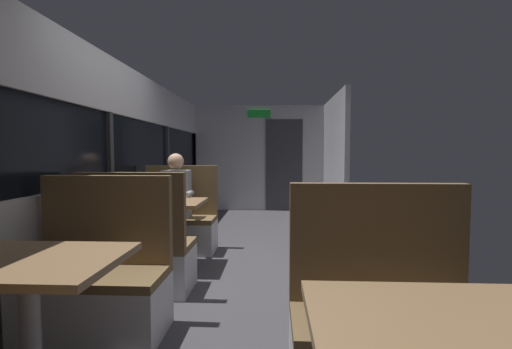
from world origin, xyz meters
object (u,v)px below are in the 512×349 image
object	(u,v)px
dining_table_near_window	(28,278)
bench_front_aisle_facing_entry	(384,337)
dining_table_mid_window	(162,210)
seated_passenger	(177,210)
bench_near_window_facing_entry	(98,287)
bench_mid_window_facing_entry	(179,226)
bench_mid_window_facing_end	(138,256)

from	to	relation	value
dining_table_near_window	bench_front_aisle_facing_entry	bearing A→B (deg)	3.18
dining_table_mid_window	seated_passenger	xyz separation A→B (m)	(0.00, 0.63, -0.10)
bench_front_aisle_facing_entry	seated_passenger	bearing A→B (deg)	123.65
bench_near_window_facing_entry	bench_front_aisle_facing_entry	distance (m)	1.89
bench_near_window_facing_entry	seated_passenger	distance (m)	2.10
dining_table_near_window	seated_passenger	bearing A→B (deg)	90.00
bench_mid_window_facing_entry	seated_passenger	world-z (taller)	seated_passenger
bench_mid_window_facing_end	bench_near_window_facing_entry	bearing A→B (deg)	-90.00
dining_table_near_window	bench_mid_window_facing_end	size ratio (longest dim) A/B	0.82
seated_passenger	bench_mid_window_facing_end	bearing A→B (deg)	-90.00
seated_passenger	dining_table_mid_window	bearing A→B (deg)	-90.00
dining_table_mid_window	seated_passenger	bearing A→B (deg)	90.00
dining_table_near_window	seated_passenger	size ratio (longest dim) A/B	0.71
seated_passenger	dining_table_near_window	bearing A→B (deg)	-90.00
bench_near_window_facing_entry	seated_passenger	size ratio (longest dim) A/B	0.87
dining_table_near_window	bench_mid_window_facing_end	bearing A→B (deg)	90.00
dining_table_near_window	bench_front_aisle_facing_entry	distance (m)	1.82
dining_table_mid_window	bench_mid_window_facing_end	bearing A→B (deg)	-90.00
bench_near_window_facing_entry	bench_front_aisle_facing_entry	world-z (taller)	same
dining_table_near_window	bench_front_aisle_facing_entry	xyz separation A→B (m)	(1.79, 0.10, -0.31)
bench_mid_window_facing_end	dining_table_near_window	bearing A→B (deg)	-90.00
bench_near_window_facing_entry	dining_table_mid_window	bearing A→B (deg)	90.00
bench_front_aisle_facing_entry	seated_passenger	xyz separation A→B (m)	(-1.79, 2.69, 0.21)
bench_front_aisle_facing_entry	bench_near_window_facing_entry	bearing A→B (deg)	161.47
bench_near_window_facing_entry	seated_passenger	world-z (taller)	seated_passenger
bench_mid_window_facing_entry	seated_passenger	size ratio (longest dim) A/B	0.87
bench_near_window_facing_entry	bench_front_aisle_facing_entry	bearing A→B (deg)	-18.53
dining_table_mid_window	seated_passenger	size ratio (longest dim) A/B	0.71
dining_table_mid_window	seated_passenger	world-z (taller)	seated_passenger
bench_mid_window_facing_entry	bench_mid_window_facing_end	bearing A→B (deg)	-90.00
dining_table_near_window	bench_mid_window_facing_end	xyz separation A→B (m)	(0.00, 1.46, -0.31)
bench_mid_window_facing_end	bench_mid_window_facing_entry	distance (m)	1.40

